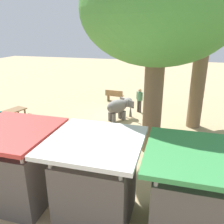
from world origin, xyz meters
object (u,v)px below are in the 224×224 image
(person_handler, at_px, (140,99))
(market_stall_red, at_px, (17,170))
(shade_tree_main, at_px, (158,11))
(picnic_table_near, at_px, (13,113))
(market_stall_green, at_px, (192,200))
(wooden_bench, at_px, (114,95))
(market_stall_white, at_px, (96,183))
(feed_bucket, at_px, (143,135))
(elephant, at_px, (120,107))

(person_handler, xyz_separation_m, market_stall_red, (2.32, 9.53, 0.19))
(shade_tree_main, distance_m, picnic_table_near, 9.87)
(shade_tree_main, bearing_deg, market_stall_green, 109.02)
(person_handler, bearing_deg, picnic_table_near, -30.41)
(picnic_table_near, bearing_deg, wooden_bench, -23.00)
(picnic_table_near, bearing_deg, market_stall_white, -112.87)
(wooden_bench, distance_m, market_stall_white, 11.83)
(market_stall_white, distance_m, feed_bucket, 5.77)
(market_stall_white, xyz_separation_m, feed_bucket, (-0.54, -5.66, -0.98))
(elephant, relative_size, feed_bucket, 4.95)
(market_stall_white, bearing_deg, picnic_table_near, -38.27)
(person_handler, bearing_deg, elephant, 0.84)
(wooden_bench, distance_m, feed_bucket, 6.64)
(elephant, relative_size, picnic_table_near, 0.97)
(picnic_table_near, bearing_deg, person_handler, -45.44)
(person_handler, height_order, wooden_bench, person_handler)
(person_handler, bearing_deg, market_stall_green, 47.26)
(elephant, relative_size, person_handler, 1.10)
(market_stall_green, bearing_deg, elephant, -64.02)
(elephant, relative_size, shade_tree_main, 0.22)
(picnic_table_near, distance_m, market_stall_white, 9.17)
(market_stall_green, distance_m, feed_bucket, 6.10)
(elephant, bearing_deg, person_handler, 9.14)
(person_handler, distance_m, market_stall_green, 9.95)
(market_stall_green, xyz_separation_m, market_stall_red, (5.20, 0.00, 0.00))
(wooden_bench, bearing_deg, person_handler, -36.21)
(market_stall_green, bearing_deg, person_handler, -73.17)
(person_handler, xyz_separation_m, wooden_bench, (2.26, -2.01, -0.48))
(elephant, relative_size, market_stall_red, 0.71)
(market_stall_green, height_order, market_stall_white, same)
(market_stall_white, bearing_deg, wooden_bench, -77.58)
(picnic_table_near, bearing_deg, elephant, -54.46)
(market_stall_green, relative_size, market_stall_red, 1.00)
(market_stall_red, bearing_deg, market_stall_green, 180.00)
(shade_tree_main, xyz_separation_m, feed_bucket, (0.51, -1.17, -5.74))
(person_handler, height_order, market_stall_green, market_stall_green)
(picnic_table_near, relative_size, market_stall_red, 0.73)
(wooden_bench, bearing_deg, feed_bucket, -56.84)
(shade_tree_main, xyz_separation_m, market_stall_white, (1.05, 4.50, -4.76))
(picnic_table_near, xyz_separation_m, market_stall_green, (-9.79, 5.67, 0.55))
(elephant, distance_m, feed_bucket, 2.90)
(elephant, xyz_separation_m, market_stall_red, (1.37, 7.86, 0.31))
(elephant, bearing_deg, market_stall_white, -132.38)
(elephant, distance_m, market_stall_green, 8.75)
(picnic_table_near, relative_size, feed_bucket, 5.11)
(market_stall_green, bearing_deg, market_stall_red, 0.00)
(wooden_bench, xyz_separation_m, feed_bucket, (-3.08, 5.87, -0.31))
(elephant, bearing_deg, wooden_bench, 58.34)
(market_stall_green, xyz_separation_m, market_stall_white, (2.60, 0.00, 0.00))
(market_stall_green, bearing_deg, shade_tree_main, -70.98)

